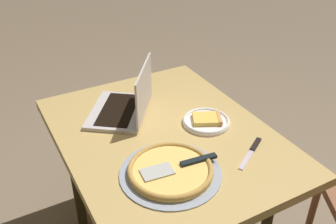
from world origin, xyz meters
TOP-DOWN VIEW (x-y plane):
  - dining_table at (0.00, 0.00)m, footprint 1.09×0.85m
  - laptop at (-0.22, -0.08)m, footprint 0.41×0.40m
  - pizza_plate at (0.02, 0.20)m, footprint 0.21×0.21m
  - pizza_tray at (0.24, -0.11)m, footprint 0.38×0.38m
  - table_knife at (0.27, 0.25)m, footprint 0.13×0.20m

SIDE VIEW (x-z plane):
  - dining_table at x=0.00m, z-range 0.28..0.99m
  - table_knife at x=0.27m, z-range 0.70..0.71m
  - pizza_plate at x=0.02m, z-range 0.70..0.74m
  - pizza_tray at x=0.24m, z-range 0.70..0.74m
  - laptop at x=-0.22m, z-range 0.64..0.87m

